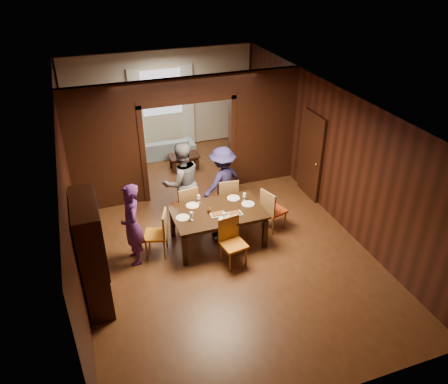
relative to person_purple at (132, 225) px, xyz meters
name	(u,v)px	position (x,y,z in m)	size (l,w,h in m)	color
floor	(210,226)	(1.74, 0.64, -0.84)	(9.00, 9.00, 0.00)	#4D2B15
ceiling	(208,99)	(1.74, 0.64, 2.06)	(5.50, 9.00, 0.02)	silver
room_walls	(185,132)	(1.74, 2.53, 0.66)	(5.52, 9.01, 2.90)	black
person_purple	(132,225)	(0.00, 0.00, 0.00)	(0.61, 0.40, 1.68)	#4F2162
person_grey	(182,183)	(1.27, 1.14, 0.08)	(0.90, 0.70, 1.84)	#514F56
person_navy	(223,182)	(2.18, 1.06, -0.02)	(1.06, 0.61, 1.64)	#211C47
sofa	(163,148)	(1.55, 4.49, -0.57)	(1.83, 0.71, 0.53)	#92B1C0
serving_bowl	(218,206)	(1.77, 0.14, -0.05)	(0.29, 0.29, 0.07)	black
dining_table	(218,226)	(1.72, 0.04, -0.46)	(1.84, 1.15, 0.76)	black
coffee_table	(184,162)	(1.93, 3.53, -0.64)	(0.80, 0.50, 0.40)	black
chair_left	(156,233)	(0.44, 0.08, -0.36)	(0.44, 0.44, 0.97)	orange
chair_right	(274,209)	(3.02, 0.11, -0.36)	(0.44, 0.44, 0.97)	#C03D12
chair_far_l	(185,204)	(1.28, 0.93, -0.36)	(0.44, 0.44, 0.97)	#F23A16
chair_far_r	(227,196)	(2.24, 0.95, -0.36)	(0.44, 0.44, 0.97)	red
chair_near	(234,243)	(1.77, -0.74, -0.36)	(0.44, 0.44, 0.97)	orange
hutch	(92,254)	(-0.79, -0.86, 0.16)	(0.40, 1.20, 2.00)	black
door_right	(311,156)	(4.44, 1.14, 0.21)	(0.06, 0.90, 2.10)	black
window_far	(161,93)	(1.74, 5.08, 0.86)	(1.20, 0.03, 1.30)	silver
curtain_left	(137,111)	(0.99, 5.04, 0.41)	(0.35, 0.06, 2.40)	white
curtain_right	(188,105)	(2.49, 5.04, 0.41)	(0.35, 0.06, 2.40)	white
plate_left	(183,218)	(0.99, 0.03, -0.08)	(0.27, 0.27, 0.01)	silver
plate_far_l	(193,205)	(1.30, 0.40, -0.08)	(0.27, 0.27, 0.01)	white
plate_far_r	(233,198)	(2.19, 0.39, -0.08)	(0.27, 0.27, 0.01)	silver
plate_right	(248,204)	(2.39, 0.07, -0.08)	(0.27, 0.27, 0.01)	silver
plate_near	(225,220)	(1.76, -0.31, -0.08)	(0.27, 0.27, 0.01)	silver
platter_a	(218,214)	(1.68, -0.10, -0.06)	(0.30, 0.20, 0.04)	gray
platter_b	(235,213)	(2.00, -0.19, -0.06)	(0.30, 0.20, 0.04)	gray
wineglass_left	(191,216)	(1.13, -0.10, 0.01)	(0.08, 0.08, 0.18)	silver
wineglass_far	(199,199)	(1.45, 0.48, 0.01)	(0.08, 0.08, 0.18)	silver
wineglass_right	(244,197)	(2.38, 0.23, 0.01)	(0.08, 0.08, 0.18)	white
tumbler	(224,216)	(1.74, -0.28, -0.01)	(0.07, 0.07, 0.14)	silver
condiment_jar	(209,210)	(1.54, 0.03, -0.03)	(0.08, 0.08, 0.11)	#4B2711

